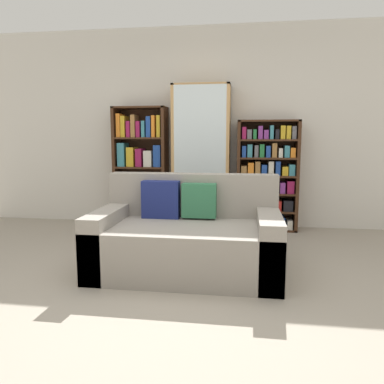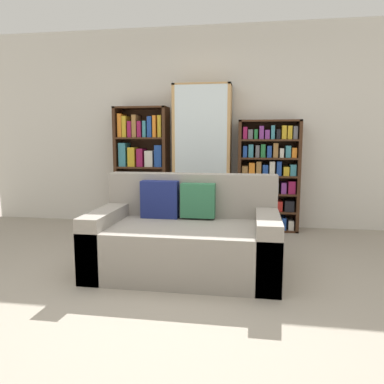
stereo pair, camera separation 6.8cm
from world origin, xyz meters
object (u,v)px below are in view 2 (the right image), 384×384
object	(u,v)px
couch	(186,238)
bookshelf_right	(268,177)
bookshelf_left	(142,169)
wine_bottle	(245,231)
display_cabinet	(202,158)

from	to	relation	value
couch	bookshelf_right	bearing A→B (deg)	64.82
bookshelf_left	bookshelf_right	bearing A→B (deg)	0.01
bookshelf_right	wine_bottle	distance (m)	1.00
couch	display_cabinet	world-z (taller)	display_cabinet
bookshelf_right	wine_bottle	bearing A→B (deg)	-108.96
bookshelf_right	bookshelf_left	bearing A→B (deg)	-179.99
bookshelf_right	wine_bottle	size ratio (longest dim) A/B	3.56
couch	display_cabinet	bearing A→B (deg)	92.54
couch	bookshelf_left	size ratio (longest dim) A/B	1.02
couch	bookshelf_left	world-z (taller)	bookshelf_left
bookshelf_left	display_cabinet	xyz separation A→B (m)	(0.84, -0.02, 0.17)
display_cabinet	bookshelf_right	distance (m)	0.91
wine_bottle	bookshelf_right	bearing A→B (deg)	71.04
couch	display_cabinet	xyz separation A→B (m)	(-0.07, 1.69, 0.65)
couch	wine_bottle	size ratio (longest dim) A/B	4.09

